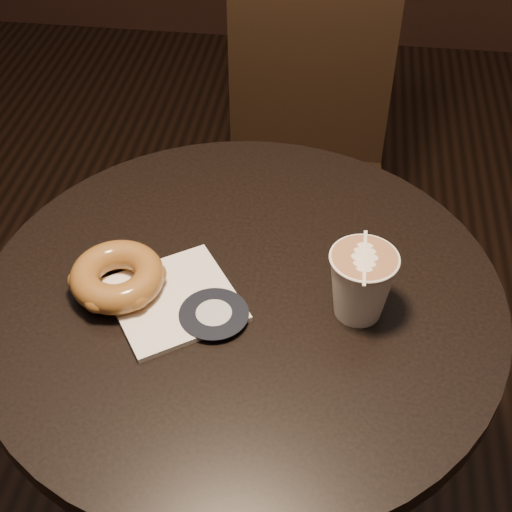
% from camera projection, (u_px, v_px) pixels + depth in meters
% --- Properties ---
extents(cafe_table, '(0.70, 0.70, 0.75)m').
position_uv_depth(cafe_table, '(244.00, 380.00, 1.09)').
color(cafe_table, black).
rests_on(cafe_table, ground).
extents(chair, '(0.37, 0.37, 0.92)m').
position_uv_depth(chair, '(306.00, 144.00, 1.62)').
color(chair, black).
rests_on(chair, ground).
extents(pastry_bag, '(0.21, 0.21, 0.01)m').
position_uv_depth(pastry_bag, '(174.00, 300.00, 0.93)').
color(pastry_bag, white).
rests_on(pastry_bag, cafe_table).
extents(doughnut, '(0.12, 0.12, 0.04)m').
position_uv_depth(doughnut, '(117.00, 276.00, 0.93)').
color(doughnut, brown).
rests_on(doughnut, pastry_bag).
extents(latte_cup, '(0.09, 0.09, 0.10)m').
position_uv_depth(latte_cup, '(361.00, 285.00, 0.89)').
color(latte_cup, white).
rests_on(latte_cup, cafe_table).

